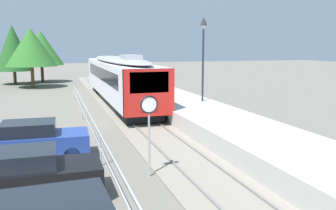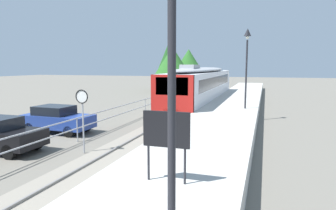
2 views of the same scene
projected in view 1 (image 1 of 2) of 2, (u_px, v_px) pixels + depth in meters
ground_plane at (86, 116)px, 22.90m from camera, size 160.00×160.00×0.00m
track_rails at (132, 113)px, 23.79m from camera, size 3.20×60.00×0.14m
commuter_train at (119, 76)px, 27.94m from camera, size 2.82×19.04×3.74m
station_platform at (178, 105)px, 24.70m from camera, size 3.90×60.00×0.90m
platform_lamp_mid_platform at (203, 43)px, 22.79m from camera, size 0.34×0.34×5.35m
speed_limit_sign at (149, 116)px, 11.95m from camera, size 0.61×0.10×2.81m
carpark_fence at (100, 142)px, 13.26m from camera, size 0.06×36.06×1.25m
parked_hatchback_black at (28, 175)px, 10.19m from camera, size 4.01×1.79×1.53m
parked_hatchback_blue at (35, 140)px, 14.00m from camera, size 4.05×1.89×1.53m
tree_behind_carpark at (41, 48)px, 44.34m from camera, size 5.41×5.41×6.39m
tree_behind_station_far at (13, 48)px, 42.01m from camera, size 4.35×4.35×6.98m
tree_distant_left at (31, 47)px, 38.36m from camera, size 5.34×5.34×6.45m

